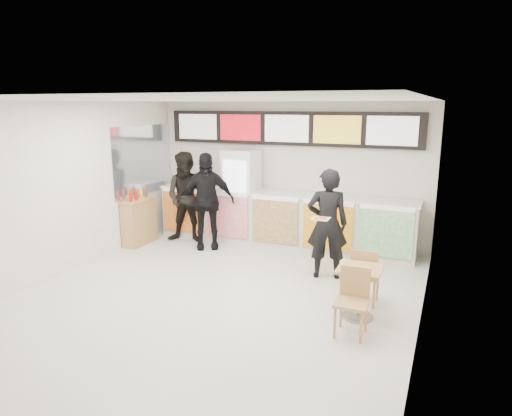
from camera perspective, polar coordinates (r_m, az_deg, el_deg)
The scene contains 15 objects.
floor at distance 7.17m, azimuth -5.70°, elevation -11.44°, with size 7.00×7.00×0.00m, color beige.
ceiling at distance 6.54m, azimuth -6.30°, elevation 13.30°, with size 7.00×7.00×0.00m, color white.
wall_back at distance 9.84m, azimuth 4.03°, elevation 4.39°, with size 6.00×6.00×0.00m, color silver.
wall_left at distance 8.55m, azimuth -23.82°, elevation 2.04°, with size 7.00×7.00×0.00m, color silver.
wall_right at distance 5.87m, azimuth 20.50°, elevation -2.17°, with size 7.00×7.00×0.00m, color silver.
service_counter at distance 9.65m, azimuth 3.14°, elevation -1.39°, with size 5.56×0.77×1.14m.
menu_board at distance 9.67m, azimuth 3.95°, elevation 9.90°, with size 5.50×0.14×0.70m.
drinks_fridge at distance 9.92m, azimuth -1.87°, elevation 1.56°, with size 0.70×0.67×2.00m.
mirror_panel at distance 10.31m, azimuth -13.94°, elevation 5.83°, with size 0.01×2.00×1.50m, color #B2B7BF.
customer_main at distance 7.85m, azimuth 8.90°, elevation -1.97°, with size 0.70×0.46×1.91m, color black.
customer_left at distance 9.92m, azimuth -8.58°, elevation 1.31°, with size 0.95×0.74×1.96m, color black.
customer_mid at distance 9.43m, azimuth -6.31°, elevation 0.88°, with size 1.17×0.49×2.00m, color black.
pizza_slice at distance 7.38m, azimuth 8.07°, elevation -1.26°, with size 0.36×0.36×0.02m.
cafe_table at distance 6.57m, azimuth 12.76°, elevation -9.16°, with size 0.60×1.51×0.88m.
condiment_ledge at distance 10.06m, azimuth -14.41°, elevation -1.62°, with size 0.35×0.87×1.16m.
Camera 1 is at (3.22, -5.69, 2.94)m, focal length 32.00 mm.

